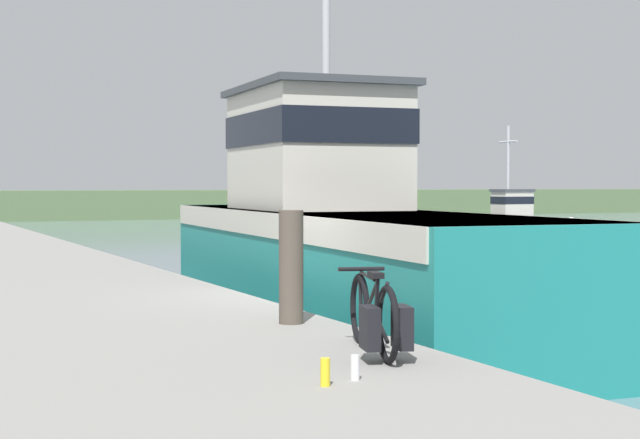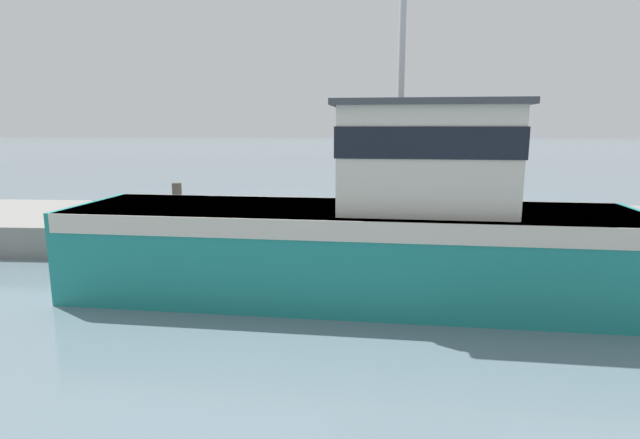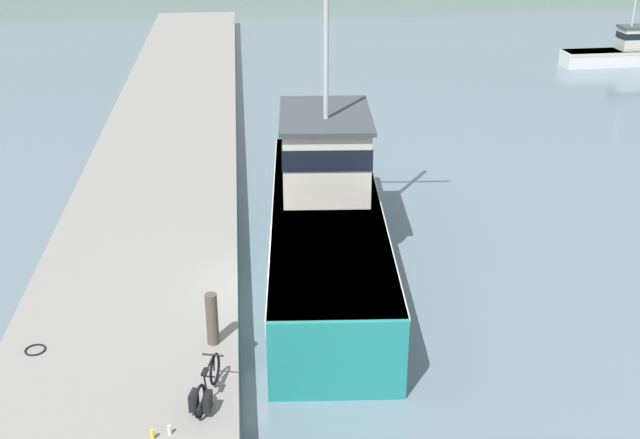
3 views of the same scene
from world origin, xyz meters
The scene contains 9 objects.
ground_plane centered at (0.00, 0.00, 0.00)m, with size 320.00×320.00×0.00m, color slate.
dock_pier centered at (-3.87, 0.00, 0.45)m, with size 5.25×80.00×0.89m, color gray.
fishing_boat_main centered at (1.31, 3.15, 1.51)m, with size 3.84×14.37×11.06m.
boat_orange_near centered at (20.73, 25.58, 0.75)m, with size 7.59×1.70×5.12m.
bicycle_touring centered at (-1.89, -4.64, 1.22)m, with size 0.69×1.69×0.73m.
mooring_post centered at (-1.79, -2.47, 1.50)m, with size 0.26×0.26×1.22m, color #51473D.
hose_coil centered at (-5.65, -2.40, 0.91)m, with size 0.46×0.46×0.04m, color black.
water_bottle_on_curb centered at (-2.53, -5.50, 0.99)m, with size 0.07×0.07×0.20m, color silver.
water_bottle_by_bike centered at (-2.84, -5.61, 1.00)m, with size 0.07×0.07×0.21m, color yellow.
Camera 3 is at (-0.94, -17.68, 10.65)m, focal length 45.00 mm.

